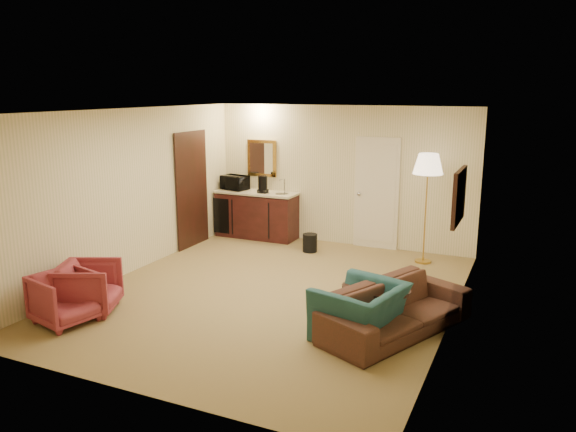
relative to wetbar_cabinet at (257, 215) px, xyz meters
name	(u,v)px	position (x,y,z in m)	size (l,w,h in m)	color
ground	(272,293)	(1.65, -2.72, -0.46)	(6.00, 6.00, 0.00)	olive
room_walls	(288,168)	(1.55, -1.95, 1.26)	(5.02, 6.01, 2.61)	beige
wetbar_cabinet	(257,215)	(0.00, 0.00, 0.00)	(1.64, 0.58, 0.92)	#3E1513
sofa	(397,301)	(3.60, -3.29, -0.06)	(2.06, 0.60, 0.81)	black
teal_armchair	(360,303)	(3.24, -3.62, -0.02)	(1.00, 0.65, 0.88)	#1D4549
rose_chair_near	(65,296)	(-0.25, -4.72, -0.10)	(0.70, 0.65, 0.72)	maroon
rose_chair_far	(89,285)	(-0.25, -4.32, -0.09)	(0.72, 0.67, 0.74)	maroon
coffee_table	(375,306)	(3.31, -3.20, -0.21)	(0.87, 0.58, 0.50)	black
floor_lamp	(426,209)	(3.35, -0.32, 0.47)	(0.50, 0.50, 1.87)	gold
waste_bin	(310,243)	(1.35, -0.52, -0.30)	(0.26, 0.26, 0.33)	black
microwave	(235,181)	(-0.50, 0.03, 0.63)	(0.51, 0.28, 0.35)	black
coffee_maker	(263,184)	(0.17, -0.06, 0.63)	(0.18, 0.18, 0.33)	black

